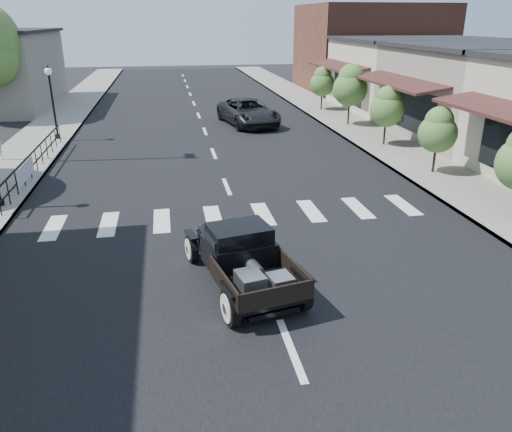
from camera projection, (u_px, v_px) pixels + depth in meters
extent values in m
plane|color=black|center=(262.00, 275.00, 12.19)|extent=(120.00, 120.00, 0.00)
cube|color=black|center=(208.00, 139.00, 25.92)|extent=(14.00, 80.00, 0.02)
cube|color=#99978B|center=(35.00, 145.00, 24.51)|extent=(3.00, 80.00, 0.15)
cube|color=gray|center=(363.00, 132.00, 27.29)|extent=(3.00, 80.00, 0.15)
cube|color=gray|center=(500.00, 94.00, 25.72)|extent=(10.00, 9.00, 4.50)
cube|color=beige|center=(418.00, 76.00, 33.96)|extent=(10.00, 9.00, 4.50)
cube|color=brown|center=(370.00, 48.00, 42.73)|extent=(11.00, 10.00, 7.00)
imported|color=black|center=(248.00, 112.00, 29.23)|extent=(3.43, 5.78, 1.51)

